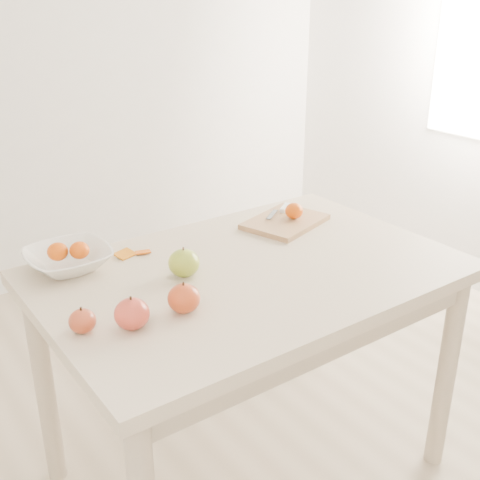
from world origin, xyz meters
TOP-DOWN VIEW (x-y plane):
  - ground at (0.00, 0.00)m, footprint 3.50×3.50m
  - table at (0.00, 0.00)m, footprint 1.20×0.80m
  - cutting_board at (0.30, 0.21)m, footprint 0.32×0.27m
  - board_tangerine at (0.33, 0.20)m, footprint 0.06×0.06m
  - fruit_bowl at (-0.43, 0.30)m, footprint 0.24×0.24m
  - bowl_tangerine_near at (-0.46, 0.31)m, footprint 0.06×0.06m
  - bowl_tangerine_far at (-0.40, 0.28)m, footprint 0.06×0.06m
  - orange_peel_a at (-0.26, 0.29)m, footprint 0.07×0.06m
  - orange_peel_b at (-0.21, 0.27)m, footprint 0.05×0.05m
  - paring_knife at (0.35, 0.28)m, footprint 0.16×0.09m
  - apple_green at (-0.18, 0.07)m, footprint 0.09×0.09m
  - apple_red_d at (-0.53, -0.05)m, footprint 0.07×0.07m
  - apple_red_c at (-0.29, -0.11)m, footprint 0.08×0.08m
  - apple_red_b at (-0.43, -0.10)m, footprint 0.09×0.09m

SIDE VIEW (x-z plane):
  - ground at x=0.00m, z-range 0.00..0.00m
  - table at x=0.00m, z-range 0.28..1.03m
  - orange_peel_a at x=-0.26m, z-range 0.75..0.76m
  - orange_peel_b at x=-0.21m, z-range 0.75..0.76m
  - cutting_board at x=0.30m, z-range 0.75..0.77m
  - paring_knife at x=0.35m, z-range 0.77..0.78m
  - apple_red_d at x=-0.53m, z-range 0.75..0.81m
  - fruit_bowl at x=-0.43m, z-range 0.75..0.81m
  - apple_red_c at x=-0.29m, z-range 0.75..0.82m
  - apple_red_b at x=-0.43m, z-range 0.75..0.83m
  - apple_green at x=-0.18m, z-range 0.75..0.83m
  - board_tangerine at x=0.33m, z-range 0.77..0.82m
  - bowl_tangerine_far at x=-0.40m, z-range 0.78..0.83m
  - bowl_tangerine_near at x=-0.46m, z-range 0.78..0.83m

